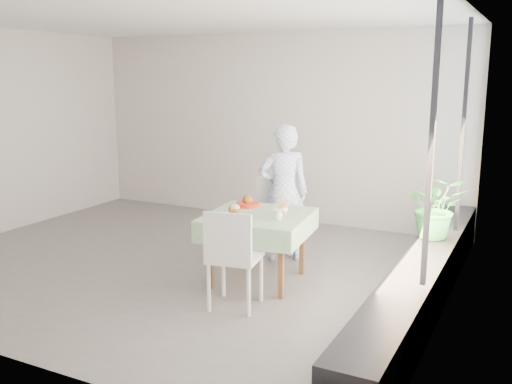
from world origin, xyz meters
The scene contains 15 objects.
floor centered at (0.00, 0.00, 0.00)m, with size 6.00×6.00×0.00m, color #575552.
ceiling centered at (0.00, 0.00, 2.80)m, with size 6.00×6.00×0.00m, color white.
wall_back centered at (0.00, 2.50, 1.40)m, with size 6.00×0.02×2.80m, color beige.
wall_right centered at (3.00, 0.00, 1.40)m, with size 0.02×5.00×2.80m, color beige.
window_pane centered at (2.97, 0.00, 1.65)m, with size 0.01×4.80×2.18m, color #D1E0F9.
window_ledge centered at (2.80, 0.00, 0.25)m, with size 0.40×4.80×0.50m, color black.
cafe_table centered at (1.08, -0.09, 0.46)m, with size 1.15×1.15×0.74m.
chair_far centered at (0.88, 0.65, 0.30)m, with size 0.53×0.53×0.96m.
chair_near centered at (1.20, -0.81, 0.30)m, with size 0.53×0.53×0.97m.
diner centered at (1.02, 0.71, 0.82)m, with size 0.59×0.39×1.63m, color #92ACE9.
main_dish centered at (0.96, -0.33, 0.79)m, with size 0.28×0.28×0.14m.
juice_cup_orange centered at (1.32, 0.02, 0.81)m, with size 0.10×0.10×0.29m.
juice_cup_lemonade centered at (1.37, -0.20, 0.80)m, with size 0.09×0.09×0.27m.
second_dish centered at (0.82, 0.18, 0.78)m, with size 0.26×0.26×0.13m.
potted_plant centered at (2.77, 0.70, 0.83)m, with size 0.60×0.52×0.67m, color #257132.
Camera 1 is at (3.70, -5.30, 2.19)m, focal length 40.00 mm.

